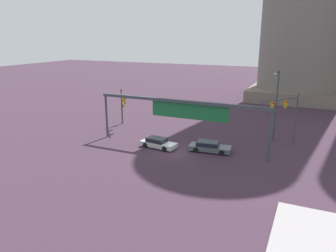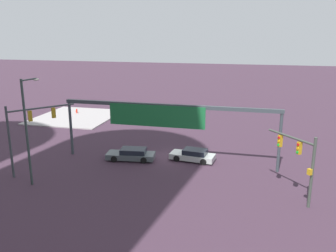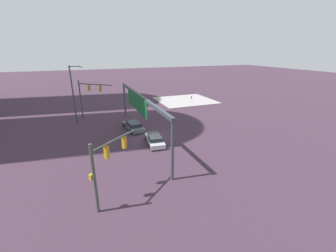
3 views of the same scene
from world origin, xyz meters
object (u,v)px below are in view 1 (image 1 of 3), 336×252
streetlamp_curved_arm (276,102)px  sedan_car_approaching (209,147)px  traffic_signal_near_corner (123,102)px  sedan_car_waiting_far (158,143)px  traffic_signal_opposite_side (287,111)px

streetlamp_curved_arm → sedan_car_approaching: 10.79m
traffic_signal_near_corner → sedan_car_waiting_far: traffic_signal_near_corner is taller
traffic_signal_opposite_side → sedan_car_approaching: bearing=-15.3°
streetlamp_curved_arm → sedan_car_waiting_far: bearing=-45.2°
traffic_signal_opposite_side → streetlamp_curved_arm: 2.62m
traffic_signal_opposite_side → streetlamp_curved_arm: bearing=-104.0°
traffic_signal_near_corner → traffic_signal_opposite_side: (23.10, -0.03, 0.93)m
sedan_car_approaching → sedan_car_waiting_far: (-6.13, -1.26, -0.00)m
traffic_signal_opposite_side → sedan_car_waiting_far: bearing=-24.8°
traffic_signal_near_corner → traffic_signal_opposite_side: bearing=49.9°
traffic_signal_opposite_side → sedan_car_waiting_far: 15.93m
traffic_signal_near_corner → streetlamp_curved_arm: bearing=55.4°
sedan_car_waiting_far → traffic_signal_opposite_side: bearing=32.9°
sedan_car_approaching → sedan_car_waiting_far: same height
sedan_car_approaching → traffic_signal_near_corner: bearing=153.3°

